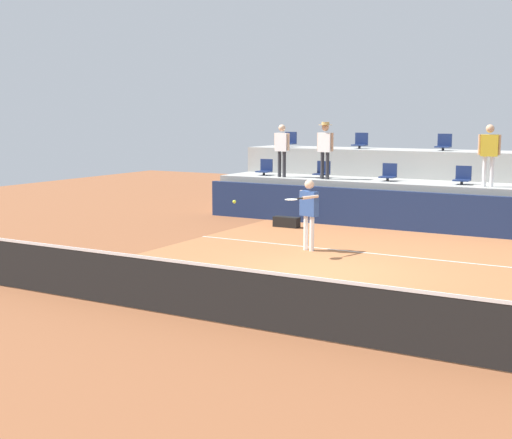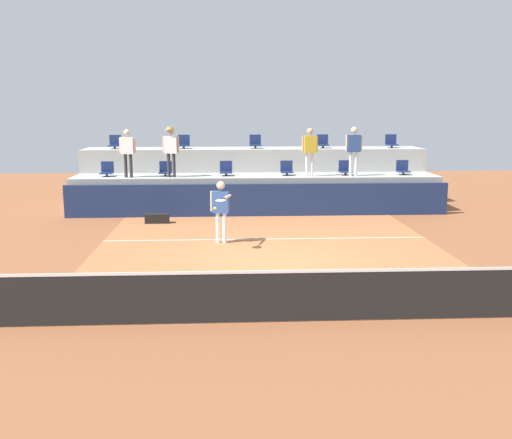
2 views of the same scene
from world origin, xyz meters
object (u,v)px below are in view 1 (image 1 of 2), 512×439
stadium_chair_lower_far_left (265,169)px  spectator_with_hat (325,144)px  spectator_leaning_on_rail (282,146)px  spectator_in_white (489,149)px  stadium_chair_lower_left (322,171)px  tennis_ball (234,202)px  stadium_chair_upper_left (360,142)px  equipment_bag (287,222)px  stadium_chair_upper_far_left (290,141)px  stadium_chair_lower_mid_left (389,174)px  stadium_chair_lower_mid_right (463,177)px  tennis_player (308,208)px  stadium_chair_upper_center (444,144)px

stadium_chair_lower_far_left → spectator_with_hat: (2.30, -0.38, 0.85)m
spectator_leaning_on_rail → spectator_in_white: 6.32m
stadium_chair_lower_left → tennis_ball: (1.90, -8.43, 0.04)m
tennis_ball → stadium_chair_upper_left: bearing=97.6°
tennis_ball → stadium_chair_lower_far_left: bearing=115.1°
stadium_chair_upper_left → equipment_bag: bearing=-98.5°
stadium_chair_upper_far_left → spectator_in_white: spectator_in_white is taller
stadium_chair_lower_mid_left → stadium_chair_lower_mid_right: same height
stadium_chair_lower_left → stadium_chair_upper_left: size_ratio=1.00×
stadium_chair_lower_far_left → spectator_leaning_on_rail: 1.19m
stadium_chair_lower_left → spectator_with_hat: size_ratio=0.30×
stadium_chair_lower_mid_left → spectator_leaning_on_rail: (-3.38, -0.38, 0.78)m
stadium_chair_lower_mid_right → tennis_player: (-2.32, -5.24, -0.43)m
spectator_in_white → stadium_chair_lower_mid_right: bearing=153.3°
stadium_chair_lower_mid_left → stadium_chair_lower_mid_right: (2.17, 0.00, 0.00)m
stadium_chair_lower_left → spectator_in_white: spectator_in_white is taller
tennis_player → equipment_bag: 3.69m
tennis_player → spectator_with_hat: size_ratio=0.97×
stadium_chair_lower_far_left → spectator_with_hat: size_ratio=0.30×
stadium_chair_upper_far_left → tennis_ball: stadium_chair_upper_far_left is taller
tennis_player → equipment_bag: (-2.06, 2.93, -0.88)m
stadium_chair_lower_mid_left → spectator_leaning_on_rail: size_ratio=0.32×
stadium_chair_upper_center → spectator_in_white: size_ratio=0.31×
spectator_with_hat → equipment_bag: 2.92m
equipment_bag → stadium_chair_lower_far_left: bearing=130.5°
tennis_ball → stadium_chair_lower_mid_right: bearing=74.0°
stadium_chair_lower_mid_right → stadium_chair_lower_mid_left: bearing=180.0°
stadium_chair_upper_left → equipment_bag: (-0.61, -4.12, -2.16)m
stadium_chair_upper_far_left → stadium_chair_lower_left: bearing=-41.0°
spectator_with_hat → stadium_chair_upper_far_left: bearing=136.7°
stadium_chair_upper_far_left → spectator_leaning_on_rail: 2.34m
stadium_chair_lower_left → equipment_bag: bearing=-91.7°
stadium_chair_upper_left → tennis_player: size_ratio=0.31×
stadium_chair_lower_mid_left → stadium_chair_upper_far_left: bearing=156.9°
stadium_chair_lower_mid_left → spectator_with_hat: bearing=-168.6°
stadium_chair_lower_mid_left → stadium_chair_upper_center: size_ratio=1.00×
tennis_player → spectator_leaning_on_rail: (-3.23, 4.86, 1.21)m
stadium_chair_lower_mid_right → tennis_player: size_ratio=0.31×
tennis_player → stadium_chair_lower_mid_right: bearing=66.1°
tennis_ball → equipment_bag: tennis_ball is taller
stadium_chair_upper_center → spectator_leaning_on_rail: 5.02m
tennis_player → tennis_ball: bearing=-91.7°
stadium_chair_upper_left → tennis_ball: 10.35m
spectator_leaning_on_rail → equipment_bag: (1.16, -1.93, -2.09)m
stadium_chair_lower_far_left → tennis_ball: 9.31m
stadium_chair_upper_far_left → equipment_bag: (2.00, -4.12, -2.16)m
stadium_chair_lower_left → spectator_leaning_on_rail: bearing=-162.7°
stadium_chair_lower_far_left → tennis_ball: stadium_chair_lower_far_left is taller
stadium_chair_upper_left → stadium_chair_upper_far_left: bearing=180.0°
stadium_chair_upper_left → spectator_in_white: 5.04m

